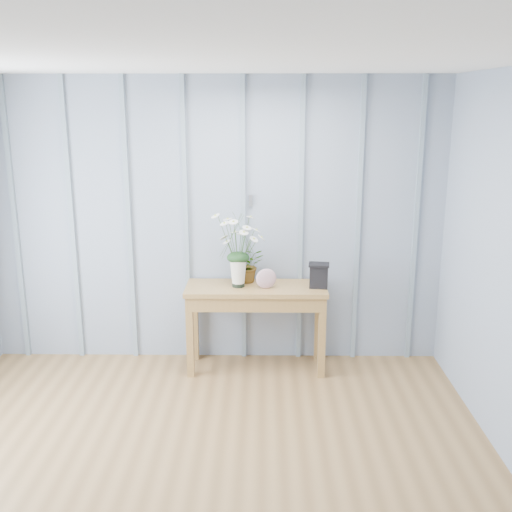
{
  "coord_description": "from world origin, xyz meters",
  "views": [
    {
      "loc": [
        0.42,
        -2.88,
        2.29
      ],
      "look_at": [
        0.36,
        1.94,
        1.03
      ],
      "focal_mm": 42.0,
      "sensor_mm": 36.0,
      "label": 1
    }
  ],
  "objects_px": {
    "sideboard": "(256,299)",
    "daisy_vase": "(238,239)",
    "felt_disc_vessel": "(266,279)",
    "carved_box": "(319,275)"
  },
  "relations": [
    {
      "from": "sideboard",
      "to": "daisy_vase",
      "type": "xyz_separation_m",
      "value": [
        -0.15,
        -0.01,
        0.53
      ]
    },
    {
      "from": "sideboard",
      "to": "felt_disc_vessel",
      "type": "distance_m",
      "value": 0.23
    },
    {
      "from": "felt_disc_vessel",
      "to": "daisy_vase",
      "type": "bearing_deg",
      "value": 157.93
    },
    {
      "from": "sideboard",
      "to": "daisy_vase",
      "type": "height_order",
      "value": "daisy_vase"
    },
    {
      "from": "daisy_vase",
      "to": "carved_box",
      "type": "bearing_deg",
      "value": -1.22
    },
    {
      "from": "carved_box",
      "to": "felt_disc_vessel",
      "type": "bearing_deg",
      "value": -175.2
    },
    {
      "from": "daisy_vase",
      "to": "felt_disc_vessel",
      "type": "distance_m",
      "value": 0.41
    },
    {
      "from": "daisy_vase",
      "to": "felt_disc_vessel",
      "type": "bearing_deg",
      "value": -12.33
    },
    {
      "from": "felt_disc_vessel",
      "to": "carved_box",
      "type": "height_order",
      "value": "carved_box"
    },
    {
      "from": "sideboard",
      "to": "felt_disc_vessel",
      "type": "relative_size",
      "value": 6.9
    }
  ]
}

